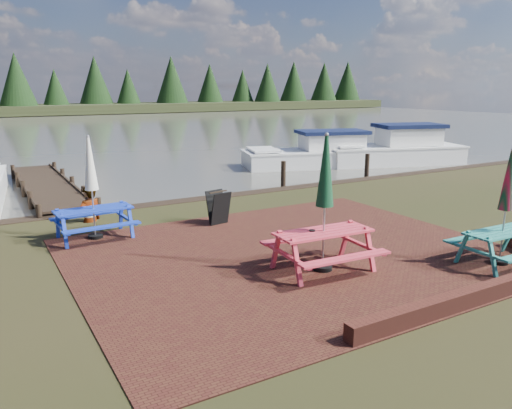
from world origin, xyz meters
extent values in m
plane|color=black|center=(0.00, 0.00, 0.00)|extent=(120.00, 120.00, 0.00)
cube|color=#3B1812|center=(0.00, 1.00, 0.01)|extent=(9.00, 7.50, 0.02)
cube|color=#4C1E16|center=(1.50, -2.60, 0.15)|extent=(6.00, 0.22, 0.30)
cube|color=#44433A|center=(0.00, 37.00, 0.00)|extent=(120.00, 60.00, 0.02)
cube|color=black|center=(0.00, 66.00, 0.50)|extent=(120.00, 10.00, 1.20)
cube|color=teal|center=(3.31, -1.60, 0.69)|extent=(1.69, 0.69, 0.04)
cube|color=teal|center=(3.32, -0.96, 0.42)|extent=(1.68, 0.26, 0.04)
cube|color=teal|center=(2.58, -1.58, 0.35)|extent=(0.11, 1.46, 0.69)
cylinder|color=black|center=(3.31, -1.60, 0.05)|extent=(0.34, 0.34, 0.09)
cylinder|color=#B2B2B7|center=(3.31, -1.60, 1.17)|extent=(0.03, 0.03, 2.33)
cone|color=#BA1A3B|center=(3.31, -1.60, 1.73)|extent=(0.30, 0.30, 1.17)
cube|color=#D83748|center=(-0.02, -0.09, 0.79)|extent=(1.96, 0.86, 0.04)
cube|color=#D83748|center=(-0.06, -0.81, 0.48)|extent=(1.93, 0.37, 0.04)
cube|color=#D83748|center=(0.02, 0.64, 0.48)|extent=(1.93, 0.37, 0.04)
cube|color=#D83748|center=(-0.85, -0.04, 0.39)|extent=(0.18, 1.66, 0.79)
cube|color=#D83748|center=(0.81, -0.13, 0.39)|extent=(0.18, 1.66, 0.79)
cylinder|color=black|center=(-0.02, -0.09, 0.05)|extent=(0.38, 0.38, 0.11)
cylinder|color=#B2B2B7|center=(-0.02, -0.09, 1.33)|extent=(0.04, 0.04, 2.66)
cone|color=#103C21|center=(-0.02, -0.09, 1.97)|extent=(0.34, 0.34, 1.33)
cube|color=#1734B2|center=(-3.40, 4.30, 0.72)|extent=(1.77, 0.76, 0.04)
cube|color=#1734B2|center=(-3.36, 3.64, 0.43)|extent=(1.75, 0.32, 0.04)
cube|color=#1734B2|center=(-3.43, 4.96, 0.43)|extent=(1.75, 0.32, 0.04)
cube|color=#1734B2|center=(-4.15, 4.26, 0.36)|extent=(0.15, 1.51, 0.72)
cube|color=#1734B2|center=(-2.64, 4.34, 0.36)|extent=(0.15, 1.51, 0.72)
cylinder|color=black|center=(-3.40, 4.30, 0.05)|extent=(0.35, 0.35, 0.10)
cylinder|color=#B2B2B7|center=(-3.40, 4.30, 1.21)|extent=(0.03, 0.03, 2.42)
cone|color=white|center=(-3.40, 4.30, 1.79)|extent=(0.31, 0.31, 1.21)
cube|color=black|center=(-0.31, 3.82, 0.44)|extent=(0.57, 0.31, 0.88)
cube|color=black|center=(-0.31, 4.12, 0.44)|extent=(0.57, 0.31, 0.88)
cube|color=black|center=(-0.31, 3.97, 0.87)|extent=(0.54, 0.14, 0.03)
cube|color=black|center=(-3.50, 11.50, 0.12)|extent=(1.60, 9.00, 0.06)
cube|color=black|center=(-4.25, 11.50, 0.17)|extent=(0.08, 9.00, 0.08)
cube|color=black|center=(-2.75, 11.50, 0.17)|extent=(0.08, 9.00, 0.08)
cylinder|color=black|center=(-4.30, 7.00, -0.10)|extent=(0.16, 0.16, 1.00)
cylinder|color=black|center=(-2.70, 7.00, -0.10)|extent=(0.16, 0.16, 1.00)
cube|color=white|center=(8.43, 11.52, 0.10)|extent=(7.09, 4.20, 0.89)
cube|color=white|center=(8.43, 11.52, 0.56)|extent=(7.23, 4.28, 0.07)
cube|color=white|center=(9.20, 11.28, 0.99)|extent=(3.18, 2.43, 0.76)
cube|color=#0F1737|center=(9.20, 11.28, 1.42)|extent=(3.62, 2.73, 0.16)
cube|color=white|center=(6.00, 12.27, 0.68)|extent=(1.74, 2.24, 0.09)
cube|color=white|center=(12.18, 10.27, 0.14)|extent=(7.08, 4.23, 1.03)
cube|color=white|center=(12.18, 10.27, 0.67)|extent=(7.22, 4.31, 0.08)
cube|color=white|center=(12.95, 10.04, 1.17)|extent=(3.18, 2.45, 0.87)
cube|color=#0F1737|center=(12.95, 10.04, 1.66)|extent=(3.62, 2.75, 0.18)
cube|color=white|center=(9.76, 11.02, 0.81)|extent=(1.74, 2.27, 0.10)
imported|color=gray|center=(-3.17, 5.95, 0.97)|extent=(0.83, 0.71, 1.94)
camera|label=1|loc=(-5.76, -7.42, 3.52)|focal=35.00mm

